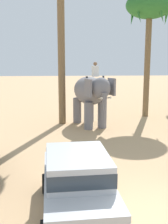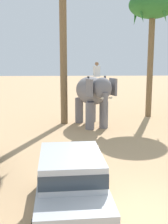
# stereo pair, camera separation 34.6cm
# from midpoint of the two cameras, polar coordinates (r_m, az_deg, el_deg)

# --- Properties ---
(ground_plane) EXTENTS (120.00, 120.00, 0.00)m
(ground_plane) POSITION_cam_midpoint_polar(r_m,az_deg,el_deg) (8.05, 12.97, -19.99)
(ground_plane) COLOR tan
(car_sedan_foreground) EXTENTS (2.07, 4.20, 1.70)m
(car_sedan_foreground) POSITION_cam_midpoint_polar(r_m,az_deg,el_deg) (7.60, -1.30, -13.75)
(car_sedan_foreground) COLOR #B7BABF
(car_sedan_foreground) RESTS_ON ground
(elephant_with_mahout) EXTENTS (2.59, 4.02, 3.88)m
(elephant_with_mahout) POSITION_cam_midpoint_polar(r_m,az_deg,el_deg) (16.99, 2.33, 3.72)
(elephant_with_mahout) COLOR slate
(elephant_with_mahout) RESTS_ON ground
(palm_tree_far_back) EXTENTS (3.20, 3.20, 8.49)m
(palm_tree_far_back) POSITION_cam_midpoint_polar(r_m,az_deg,el_deg) (20.59, 14.19, 19.56)
(palm_tree_far_back) COLOR brown
(palm_tree_far_back) RESTS_ON ground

